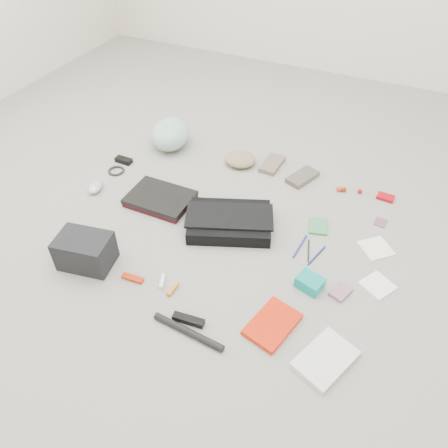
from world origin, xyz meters
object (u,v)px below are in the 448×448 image
at_px(laptop, 160,197).
at_px(book_red, 272,324).
at_px(bike_helmet, 170,134).
at_px(messenger_bag, 229,222).
at_px(camera_bag, 85,251).
at_px(accordion_wallet, 310,283).

xyz_separation_m(laptop, book_red, (0.78, -0.47, -0.02)).
bearing_deg(bike_helmet, book_red, -60.14).
xyz_separation_m(messenger_bag, laptop, (-0.40, 0.02, -0.00)).
distance_m(messenger_bag, camera_bag, 0.67).
height_order(messenger_bag, laptop, messenger_bag).
xyz_separation_m(laptop, bike_helmet, (-0.22, 0.48, 0.05)).
xyz_separation_m(messenger_bag, bike_helmet, (-0.62, 0.51, 0.05)).
bearing_deg(messenger_bag, book_red, -70.88).
distance_m(messenger_bag, laptop, 0.40).
distance_m(book_red, accordion_wallet, 0.26).
height_order(messenger_bag, camera_bag, camera_bag).
height_order(messenger_bag, accordion_wallet, messenger_bag).
xyz_separation_m(laptop, accordion_wallet, (0.86, -0.22, -0.01)).
xyz_separation_m(bike_helmet, book_red, (1.00, -0.95, -0.07)).
relative_size(laptop, bike_helmet, 1.15).
relative_size(camera_bag, accordion_wallet, 2.19).
height_order(laptop, accordion_wallet, accordion_wallet).
bearing_deg(messenger_bag, bike_helmet, 118.93).
height_order(bike_helmet, accordion_wallet, bike_helmet).
bearing_deg(camera_bag, bike_helmet, 88.35).
bearing_deg(camera_bag, laptop, 71.78).
height_order(laptop, bike_helmet, bike_helmet).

